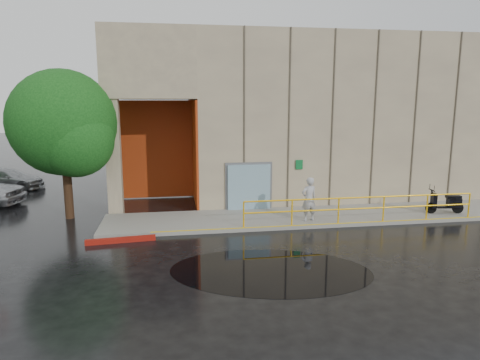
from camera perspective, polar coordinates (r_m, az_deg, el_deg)
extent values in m
plane|color=black|center=(13.68, 4.83, -10.56)|extent=(120.00, 120.00, 0.00)
cube|color=gray|center=(18.95, 13.38, -4.58)|extent=(20.00, 3.00, 0.15)
cube|color=gray|center=(25.12, 12.35, 8.17)|extent=(16.00, 10.00, 8.00)
cube|color=gray|center=(23.46, -11.55, 14.17)|extent=(4.00, 10.00, 3.00)
cube|color=gray|center=(19.10, -16.47, 2.81)|extent=(0.60, 0.60, 5.00)
cube|color=#B13C10|center=(22.03, -11.33, 4.01)|extent=(3.80, 0.15, 4.90)
cube|color=#B13C10|center=(20.31, -5.99, 3.62)|extent=(0.10, 3.50, 4.90)
cube|color=#8BAEBE|center=(18.94, 1.21, -0.96)|extent=(1.90, 0.10, 2.00)
cube|color=slate|center=(19.02, 1.17, -0.91)|extent=(2.10, 0.06, 2.20)
cube|color=#0E622B|center=(19.37, 7.90, 2.05)|extent=(0.32, 0.04, 0.42)
cylinder|color=#FFB90D|center=(17.60, 15.94, -2.25)|extent=(9.50, 0.06, 0.06)
cylinder|color=#FFB90D|center=(17.70, 15.87, -3.67)|extent=(9.50, 0.06, 0.06)
imported|color=#AFB0B4|center=(17.35, 9.17, -2.53)|extent=(0.72, 0.55, 1.78)
cylinder|color=black|center=(20.13, 24.11, -3.43)|extent=(0.47, 0.16, 0.47)
cylinder|color=black|center=(20.65, 27.04, -3.34)|extent=(0.47, 0.16, 0.47)
cube|color=maroon|center=(15.76, -15.61, -7.71)|extent=(2.41, 0.41, 0.18)
cube|color=black|center=(12.83, 4.06, -12.01)|extent=(6.58, 4.87, 0.01)
imported|color=#9DA0A4|center=(27.49, -28.65, 0.14)|extent=(4.26, 2.31, 1.17)
cylinder|color=black|center=(19.36, -21.98, -0.82)|extent=(0.36, 0.36, 2.74)
sphere|color=#205615|center=(19.05, -22.53, 7.08)|extent=(4.33, 4.33, 4.33)
sphere|color=#205615|center=(18.40, -21.05, 5.05)|extent=(3.03, 3.03, 3.03)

